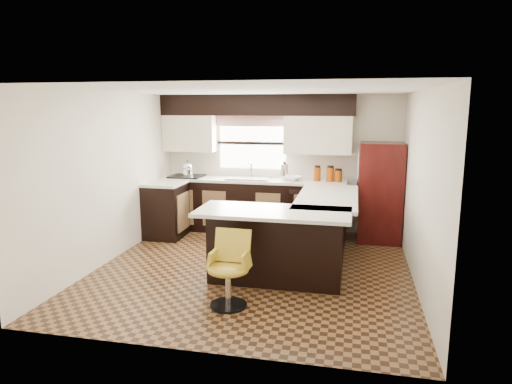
% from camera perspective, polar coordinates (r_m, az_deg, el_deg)
% --- Properties ---
extents(floor, '(4.40, 4.40, 0.00)m').
position_cam_1_polar(floor, '(6.34, -0.37, -9.61)').
color(floor, '#49301A').
rests_on(floor, ground).
extents(ceiling, '(4.40, 4.40, 0.00)m').
position_cam_1_polar(ceiling, '(5.96, -0.40, 12.61)').
color(ceiling, silver).
rests_on(ceiling, wall_back).
extents(wall_back, '(4.40, 0.00, 4.40)m').
position_cam_1_polar(wall_back, '(8.17, 3.01, 3.63)').
color(wall_back, beige).
rests_on(wall_back, floor).
extents(wall_front, '(4.40, 0.00, 4.40)m').
position_cam_1_polar(wall_front, '(3.96, -7.40, -3.99)').
color(wall_front, beige).
rests_on(wall_front, floor).
extents(wall_left, '(0.00, 4.40, 4.40)m').
position_cam_1_polar(wall_left, '(6.81, -17.91, 1.71)').
color(wall_left, beige).
rests_on(wall_left, floor).
extents(wall_right, '(0.00, 4.40, 4.40)m').
position_cam_1_polar(wall_right, '(5.94, 19.78, 0.37)').
color(wall_right, beige).
rests_on(wall_right, floor).
extents(base_cab_back, '(3.30, 0.60, 0.90)m').
position_cam_1_polar(base_cab_back, '(8.09, -0.53, -1.82)').
color(base_cab_back, black).
rests_on(base_cab_back, floor).
extents(base_cab_left, '(0.60, 0.70, 0.90)m').
position_cam_1_polar(base_cab_left, '(7.91, -11.19, -2.32)').
color(base_cab_left, black).
rests_on(base_cab_left, floor).
extents(counter_back, '(3.30, 0.60, 0.04)m').
position_cam_1_polar(counter_back, '(8.01, -0.54, 1.49)').
color(counter_back, silver).
rests_on(counter_back, base_cab_back).
extents(counter_left, '(0.60, 0.70, 0.04)m').
position_cam_1_polar(counter_left, '(7.81, -11.31, 1.05)').
color(counter_left, silver).
rests_on(counter_left, base_cab_left).
extents(soffit, '(3.40, 0.35, 0.36)m').
position_cam_1_polar(soffit, '(8.02, 0.00, 10.81)').
color(soffit, black).
rests_on(soffit, wall_back).
extents(upper_cab_left, '(0.94, 0.35, 0.64)m').
position_cam_1_polar(upper_cab_left, '(8.37, -8.25, 7.27)').
color(upper_cab_left, beige).
rests_on(upper_cab_left, wall_back).
extents(upper_cab_right, '(1.14, 0.35, 0.64)m').
position_cam_1_polar(upper_cab_right, '(7.87, 7.77, 7.08)').
color(upper_cab_right, beige).
rests_on(upper_cab_right, wall_back).
extents(window_pane, '(1.20, 0.02, 0.90)m').
position_cam_1_polar(window_pane, '(8.21, -0.45, 6.13)').
color(window_pane, white).
rests_on(window_pane, wall_back).
extents(valance, '(1.30, 0.06, 0.18)m').
position_cam_1_polar(valance, '(8.15, -0.52, 8.84)').
color(valance, '#D19B93').
rests_on(valance, wall_back).
extents(sink, '(0.75, 0.45, 0.03)m').
position_cam_1_polar(sink, '(7.99, -0.92, 1.74)').
color(sink, '#B2B2B7').
rests_on(sink, counter_back).
extents(dishwasher, '(0.58, 0.03, 0.78)m').
position_cam_1_polar(dishwasher, '(7.67, 6.31, -2.74)').
color(dishwasher, black).
rests_on(dishwasher, floor).
extents(cooktop, '(0.58, 0.50, 0.02)m').
position_cam_1_polar(cooktop, '(8.33, -8.65, 1.96)').
color(cooktop, black).
rests_on(cooktop, counter_back).
extents(peninsula_long, '(0.60, 1.95, 0.90)m').
position_cam_1_polar(peninsula_long, '(6.68, 8.40, -4.63)').
color(peninsula_long, black).
rests_on(peninsula_long, floor).
extents(peninsula_return, '(1.65, 0.60, 0.90)m').
position_cam_1_polar(peninsula_return, '(5.80, 2.50, -6.87)').
color(peninsula_return, black).
rests_on(peninsula_return, floor).
extents(counter_pen_long, '(0.84, 1.95, 0.04)m').
position_cam_1_polar(counter_pen_long, '(6.57, 8.95, -0.67)').
color(counter_pen_long, silver).
rests_on(counter_pen_long, peninsula_long).
extents(counter_pen_return, '(1.89, 0.84, 0.04)m').
position_cam_1_polar(counter_pen_return, '(5.60, 2.18, -2.51)').
color(counter_pen_return, silver).
rests_on(counter_pen_return, peninsula_return).
extents(refrigerator, '(0.70, 0.67, 1.63)m').
position_cam_1_polar(refrigerator, '(7.74, 15.24, -0.03)').
color(refrigerator, '#340908').
rests_on(refrigerator, floor).
extents(bar_chair, '(0.47, 0.47, 0.85)m').
position_cam_1_polar(bar_chair, '(5.10, -3.51, -9.72)').
color(bar_chair, gold).
rests_on(bar_chair, floor).
extents(kettle, '(0.20, 0.20, 0.27)m').
position_cam_1_polar(kettle, '(8.30, -8.54, 2.97)').
color(kettle, silver).
rests_on(kettle, cooktop).
extents(percolator, '(0.14, 0.14, 0.28)m').
position_cam_1_polar(percolator, '(7.87, 3.55, 2.52)').
color(percolator, silver).
rests_on(percolator, counter_back).
extents(mixing_bowl, '(0.40, 0.40, 0.07)m').
position_cam_1_polar(mixing_bowl, '(7.87, 4.59, 1.74)').
color(mixing_bowl, white).
rests_on(mixing_bowl, counter_back).
extents(canister_large, '(0.12, 0.12, 0.23)m').
position_cam_1_polar(canister_large, '(7.83, 7.65, 2.22)').
color(canister_large, '#883505').
rests_on(canister_large, counter_back).
extents(canister_med, '(0.13, 0.13, 0.24)m').
position_cam_1_polar(canister_med, '(7.82, 9.26, 2.18)').
color(canister_med, '#883505').
rests_on(canister_med, counter_back).
extents(canister_small, '(0.13, 0.13, 0.19)m').
position_cam_1_polar(canister_small, '(7.82, 10.25, 1.97)').
color(canister_small, '#883505').
rests_on(canister_small, counter_back).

